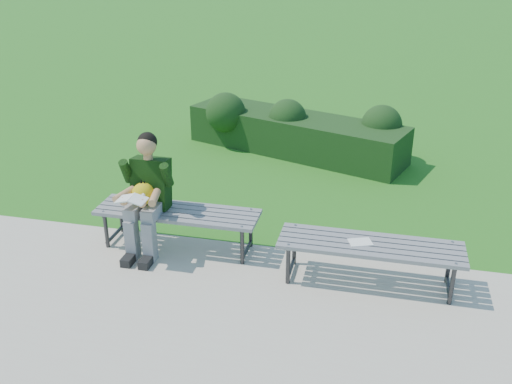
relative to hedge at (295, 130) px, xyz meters
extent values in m
plane|color=#24691B|center=(-0.08, -3.15, -0.38)|extent=(80.00, 80.00, 0.00)
cube|color=#B0A593|center=(-0.08, -4.90, -0.37)|extent=(30.00, 3.50, 0.02)
cube|color=#0F370F|center=(0.01, 0.01, -0.08)|extent=(3.66, 2.03, 0.60)
sphere|color=#0F370F|center=(-1.15, 0.05, 0.19)|extent=(0.83, 0.83, 0.65)
sphere|color=#0F370F|center=(-0.12, -0.03, 0.19)|extent=(0.77, 0.77, 0.60)
sphere|color=#0F370F|center=(1.35, -0.08, 0.19)|extent=(0.79, 0.79, 0.62)
cube|color=gray|center=(-0.73, -3.59, 0.07)|extent=(1.80, 0.08, 0.04)
cube|color=gray|center=(-0.73, -3.48, 0.07)|extent=(1.80, 0.08, 0.04)
cube|color=gray|center=(-0.73, -3.38, 0.07)|extent=(1.80, 0.08, 0.04)
cube|color=gray|center=(-0.73, -3.28, 0.07)|extent=(1.80, 0.09, 0.04)
cube|color=gray|center=(-0.73, -3.17, 0.07)|extent=(1.80, 0.09, 0.04)
cylinder|color=#2D2D30|center=(-1.51, -3.57, -0.15)|extent=(0.04, 0.04, 0.41)
cylinder|color=#2D2D30|center=(-1.51, -3.19, -0.15)|extent=(0.04, 0.04, 0.41)
cylinder|color=#2D2D30|center=(-1.51, -3.38, 0.03)|extent=(0.04, 0.42, 0.04)
cylinder|color=#2D2D30|center=(-1.51, -3.38, -0.30)|extent=(0.04, 0.42, 0.04)
cylinder|color=gray|center=(-1.51, -3.59, 0.10)|extent=(0.02, 0.02, 0.01)
cylinder|color=gray|center=(-1.51, -3.17, 0.10)|extent=(0.02, 0.02, 0.01)
cylinder|color=#2D2D30|center=(0.05, -3.57, -0.15)|extent=(0.04, 0.04, 0.41)
cylinder|color=#2D2D30|center=(0.05, -3.19, -0.15)|extent=(0.04, 0.04, 0.41)
cylinder|color=#2D2D30|center=(0.05, -3.38, 0.03)|extent=(0.04, 0.42, 0.04)
cylinder|color=#2D2D30|center=(0.05, -3.38, -0.30)|extent=(0.04, 0.42, 0.04)
cylinder|color=gray|center=(0.05, -3.59, 0.10)|extent=(0.02, 0.02, 0.01)
cylinder|color=gray|center=(0.05, -3.17, 0.10)|extent=(0.02, 0.02, 0.01)
cube|color=gray|center=(1.36, -3.85, 0.07)|extent=(1.80, 0.08, 0.04)
cube|color=gray|center=(1.36, -3.75, 0.07)|extent=(1.80, 0.08, 0.04)
cube|color=gray|center=(1.36, -3.64, 0.07)|extent=(1.80, 0.08, 0.04)
cube|color=gray|center=(1.36, -3.54, 0.07)|extent=(1.80, 0.08, 0.04)
cube|color=gray|center=(1.36, -3.43, 0.07)|extent=(1.80, 0.08, 0.04)
cylinder|color=#2D2D30|center=(0.58, -3.83, -0.15)|extent=(0.04, 0.04, 0.41)
cylinder|color=#2D2D30|center=(0.58, -3.45, -0.15)|extent=(0.04, 0.04, 0.41)
cylinder|color=#2D2D30|center=(0.58, -3.64, 0.03)|extent=(0.04, 0.42, 0.04)
cylinder|color=#2D2D30|center=(0.58, -3.64, -0.30)|extent=(0.04, 0.42, 0.04)
cylinder|color=gray|center=(0.58, -3.85, 0.10)|extent=(0.02, 0.02, 0.01)
cylinder|color=gray|center=(0.58, -3.43, 0.10)|extent=(0.02, 0.02, 0.01)
cylinder|color=#2D2D30|center=(2.14, -3.83, -0.15)|extent=(0.04, 0.04, 0.41)
cylinder|color=#2D2D30|center=(2.14, -3.45, -0.15)|extent=(0.04, 0.04, 0.41)
cylinder|color=#2D2D30|center=(2.14, -3.64, 0.03)|extent=(0.04, 0.42, 0.04)
cylinder|color=#2D2D30|center=(2.14, -3.64, -0.30)|extent=(0.04, 0.42, 0.04)
cylinder|color=gray|center=(2.14, -3.85, 0.10)|extent=(0.02, 0.02, 0.01)
cylinder|color=gray|center=(2.14, -3.43, 0.10)|extent=(0.02, 0.02, 0.01)
cube|color=slate|center=(-1.13, -3.54, 0.16)|extent=(0.14, 0.42, 0.13)
cube|color=slate|center=(-0.93, -3.54, 0.16)|extent=(0.14, 0.42, 0.13)
cube|color=slate|center=(-1.13, -3.72, -0.13)|extent=(0.12, 0.13, 0.45)
cube|color=slate|center=(-0.93, -3.72, -0.13)|extent=(0.12, 0.13, 0.45)
cube|color=black|center=(-1.13, -3.82, -0.31)|extent=(0.11, 0.26, 0.09)
cube|color=black|center=(-0.93, -3.82, -0.31)|extent=(0.11, 0.26, 0.09)
cube|color=black|center=(-1.03, -3.34, 0.37)|extent=(0.40, 0.30, 0.59)
cylinder|color=tan|center=(-1.03, -3.36, 0.69)|extent=(0.10, 0.10, 0.08)
sphere|color=tan|center=(-1.03, -3.38, 0.82)|extent=(0.21, 0.21, 0.21)
sphere|color=black|center=(-1.03, -3.35, 0.85)|extent=(0.21, 0.21, 0.21)
cylinder|color=black|center=(-1.26, -3.44, 0.53)|extent=(0.10, 0.21, 0.30)
cylinder|color=black|center=(-0.80, -3.44, 0.53)|extent=(0.10, 0.21, 0.30)
cylinder|color=tan|center=(-1.20, -3.66, 0.36)|extent=(0.14, 0.31, 0.08)
cylinder|color=tan|center=(-0.86, -3.66, 0.36)|extent=(0.14, 0.31, 0.08)
sphere|color=tan|center=(-1.13, -3.82, 0.36)|extent=(0.09, 0.09, 0.09)
sphere|color=tan|center=(-0.93, -3.82, 0.36)|extent=(0.09, 0.09, 0.09)
sphere|color=#DBB50B|center=(-1.03, -3.56, 0.34)|extent=(0.24, 0.24, 0.24)
cone|color=orange|center=(-1.03, -3.67, 0.34)|extent=(0.07, 0.07, 0.07)
cone|color=black|center=(-1.05, -3.55, 0.47)|extent=(0.03, 0.04, 0.07)
cone|color=black|center=(-1.02, -3.54, 0.47)|extent=(0.03, 0.04, 0.06)
sphere|color=white|center=(-1.08, -3.66, 0.37)|extent=(0.04, 0.04, 0.04)
sphere|color=white|center=(-0.99, -3.66, 0.37)|extent=(0.04, 0.04, 0.04)
cube|color=white|center=(-1.11, -3.84, 0.41)|extent=(0.15, 0.20, 0.05)
cube|color=white|center=(-0.96, -3.84, 0.41)|extent=(0.15, 0.20, 0.05)
cube|color=white|center=(1.26, -3.64, 0.10)|extent=(0.26, 0.23, 0.01)
camera|label=1|loc=(1.37, -8.63, 2.84)|focal=40.00mm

